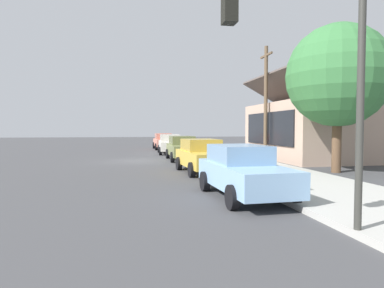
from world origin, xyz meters
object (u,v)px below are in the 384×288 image
(car_coral, at_px, (163,141))
(car_skyblue, at_px, (243,171))
(car_olive, at_px, (182,148))
(utility_pole_wooden, at_px, (266,101))
(shade_tree, at_px, (338,76))
(car_ivory, at_px, (170,144))
(car_mustard, at_px, (202,156))
(fire_hydrant_red, at_px, (198,151))
(traffic_light_main, at_px, (310,54))

(car_coral, bearing_deg, car_skyblue, -0.49)
(car_olive, relative_size, utility_pole_wooden, 0.62)
(shade_tree, bearing_deg, car_ivory, -154.84)
(car_ivory, height_order, car_olive, same)
(car_mustard, xyz_separation_m, car_skyblue, (5.92, -0.03, -0.00))
(shade_tree, distance_m, fire_hydrant_red, 11.17)
(traffic_light_main, bearing_deg, fire_hydrant_red, 174.75)
(car_skyblue, xyz_separation_m, utility_pole_wooden, (-11.37, 5.50, 3.12))
(car_coral, bearing_deg, car_olive, -0.13)
(fire_hydrant_red, bearing_deg, car_skyblue, -6.15)
(fire_hydrant_red, bearing_deg, car_olive, -42.39)
(car_olive, height_order, car_mustard, same)
(shade_tree, distance_m, traffic_light_main, 11.03)
(traffic_light_main, xyz_separation_m, fire_hydrant_red, (-18.07, 1.66, -2.99))
(car_coral, distance_m, car_mustard, 18.40)
(car_coral, bearing_deg, traffic_light_main, -0.79)
(car_olive, bearing_deg, car_mustard, 0.18)
(car_olive, bearing_deg, utility_pole_wooden, 79.86)
(car_ivory, bearing_deg, car_coral, -177.68)
(shade_tree, xyz_separation_m, traffic_light_main, (8.86, -6.48, -1.10))
(car_ivory, bearing_deg, car_skyblue, 3.01)
(car_ivory, relative_size, traffic_light_main, 0.94)
(car_ivory, distance_m, traffic_light_main, 22.55)
(car_mustard, bearing_deg, car_skyblue, -3.67)
(car_mustard, bearing_deg, fire_hydrant_red, 166.22)
(shade_tree, bearing_deg, car_coral, -162.19)
(car_mustard, xyz_separation_m, utility_pole_wooden, (-5.45, 5.47, 3.11))
(car_olive, distance_m, car_mustard, 6.49)
(car_ivory, xyz_separation_m, traffic_light_main, (22.39, -0.13, 2.68))
(car_coral, relative_size, traffic_light_main, 0.87)
(car_mustard, relative_size, car_skyblue, 0.99)
(traffic_light_main, bearing_deg, car_skyblue, 177.83)
(car_olive, relative_size, shade_tree, 0.67)
(car_ivory, height_order, traffic_light_main, traffic_light_main)
(utility_pole_wooden, xyz_separation_m, fire_hydrant_red, (-2.58, -4.00, -3.43))
(car_olive, xyz_separation_m, utility_pole_wooden, (1.04, 5.41, 3.11))
(fire_hydrant_red, bearing_deg, traffic_light_main, -5.25)
(car_olive, height_order, shade_tree, shade_tree)
(car_coral, height_order, shade_tree, shade_tree)
(car_coral, xyz_separation_m, car_mustard, (18.40, -0.01, -0.00))
(fire_hydrant_red, bearing_deg, utility_pole_wooden, 57.13)
(car_coral, xyz_separation_m, shade_tree, (19.57, 6.29, 3.78))
(car_coral, relative_size, car_mustard, 1.02)
(car_ivory, xyz_separation_m, car_mustard, (12.35, 0.06, -0.00))
(shade_tree, bearing_deg, utility_pole_wooden, -172.91)
(car_mustard, height_order, car_skyblue, same)
(car_ivory, height_order, shade_tree, shade_tree)
(car_skyblue, distance_m, fire_hydrant_red, 14.04)
(car_olive, bearing_deg, traffic_light_main, -0.11)
(car_mustard, distance_m, fire_hydrant_red, 8.17)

